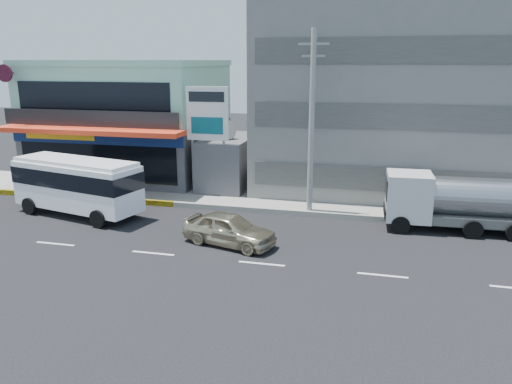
% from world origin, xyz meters
% --- Properties ---
extents(ground, '(120.00, 120.00, 0.00)m').
position_xyz_m(ground, '(0.00, 0.00, 0.00)').
color(ground, black).
rests_on(ground, ground).
extents(sidewalk, '(70.00, 5.00, 0.30)m').
position_xyz_m(sidewalk, '(5.00, 9.50, 0.15)').
color(sidewalk, gray).
rests_on(sidewalk, ground).
extents(shop_building, '(12.40, 11.70, 8.00)m').
position_xyz_m(shop_building, '(-8.00, 13.95, 4.00)').
color(shop_building, '#46454A').
rests_on(shop_building, ground).
extents(concrete_building, '(16.00, 12.00, 14.00)m').
position_xyz_m(concrete_building, '(10.00, 15.00, 7.00)').
color(concrete_building, gray).
rests_on(concrete_building, ground).
extents(gap_structure, '(3.00, 6.00, 3.50)m').
position_xyz_m(gap_structure, '(0.00, 12.00, 1.75)').
color(gap_structure, '#46454A').
rests_on(gap_structure, ground).
extents(satellite_dish, '(1.50, 1.50, 0.15)m').
position_xyz_m(satellite_dish, '(0.00, 11.00, 3.58)').
color(satellite_dish, slate).
rests_on(satellite_dish, gap_structure).
extents(billboard, '(2.60, 0.18, 6.90)m').
position_xyz_m(billboard, '(-0.50, 9.20, 4.93)').
color(billboard, gray).
rests_on(billboard, ground).
extents(utility_pole_near, '(1.60, 0.30, 10.00)m').
position_xyz_m(utility_pole_near, '(6.00, 7.40, 5.15)').
color(utility_pole_near, '#999993').
rests_on(utility_pole_near, ground).
extents(minibus, '(7.89, 4.11, 3.16)m').
position_xyz_m(minibus, '(-6.47, 4.33, 1.88)').
color(minibus, white).
rests_on(minibus, ground).
extents(sedan, '(4.82, 2.95, 1.53)m').
position_xyz_m(sedan, '(3.00, 1.88, 0.77)').
color(sedan, beige).
rests_on(sedan, ground).
extents(tanker_truck, '(7.38, 2.60, 2.88)m').
position_xyz_m(tanker_truck, '(13.42, 6.49, 1.55)').
color(tanker_truck, silver).
rests_on(tanker_truck, ground).
extents(motorcycle_rider, '(1.84, 0.93, 2.26)m').
position_xyz_m(motorcycle_rider, '(-5.21, 5.04, 0.74)').
color(motorcycle_rider, '#510B18').
rests_on(motorcycle_rider, ground).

